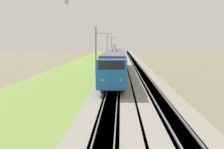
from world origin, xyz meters
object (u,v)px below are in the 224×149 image
at_px(catenary_mast_mid, 96,51).
at_px(catenary_mast_distant, 112,46).
at_px(passenger_train, 115,61).
at_px(catenary_mast_far, 107,47).

xyz_separation_m(catenary_mast_mid, catenary_mast_distant, (78.91, -0.00, -0.01)).
bearing_deg(passenger_train, catenary_mast_distant, -177.86).
relative_size(passenger_train, catenary_mast_mid, 5.50).
bearing_deg(catenary_mast_mid, catenary_mast_distant, -0.00).
distance_m(passenger_train, catenary_mast_distant, 77.87).
xyz_separation_m(passenger_train, catenary_mast_distant, (77.80, 2.91, 1.55)).
xyz_separation_m(passenger_train, catenary_mast_far, (38.35, 2.91, 1.56)).
relative_size(catenary_mast_mid, catenary_mast_distant, 1.00).
bearing_deg(catenary_mast_distant, catenary_mast_mid, 180.00).
distance_m(passenger_train, catenary_mast_mid, 3.48).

